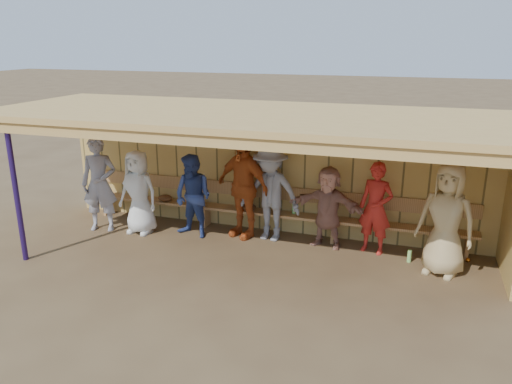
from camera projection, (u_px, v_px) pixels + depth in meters
The scene contains 12 objects.
ground at pixel (250, 254), 8.78m from camera, with size 90.00×90.00×0.00m, color brown.
player_a at pixel (99, 184), 9.67m from camera, with size 0.68×0.45×1.88m, color #94929A.
player_b at pixel (139, 192), 9.57m from camera, with size 0.80×0.52×1.64m, color white.
player_c at pixel (193, 196), 9.38m from camera, with size 0.78×0.60×1.60m, color #32478B.
player_d at pixel (242, 186), 9.35m from camera, with size 1.16×0.48×1.97m, color #C7551F.
player_e at pixel (270, 193), 9.21m from camera, with size 1.18×0.68×1.83m, color gray.
player_f at pixel (328, 207), 8.93m from camera, with size 1.39×0.44×1.50m, color tan.
player_g at pixel (376, 208), 8.66m from camera, with size 0.60×0.39×1.63m, color red.
player_h at pixel (446, 220), 7.81m from camera, with size 0.90×0.58×1.84m, color tan.
dugout_structure at pixel (283, 154), 8.78m from camera, with size 8.80×3.20×2.50m.
bench at pixel (268, 207), 9.63m from camera, with size 7.60×0.34×0.93m.
dugout_equipment at pixel (241, 208), 9.69m from camera, with size 5.99×0.62×0.80m.
Camera 1 is at (2.63, -7.62, 3.64)m, focal length 35.00 mm.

